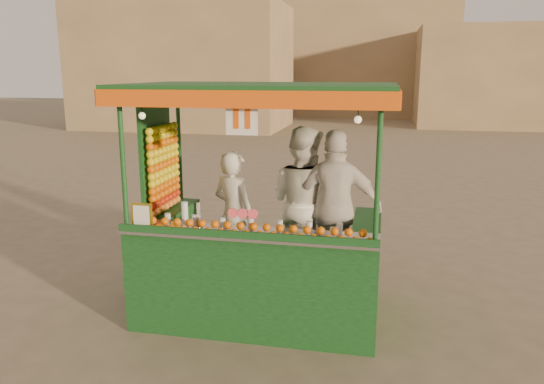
% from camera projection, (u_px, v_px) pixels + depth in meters
% --- Properties ---
extents(ground, '(90.00, 90.00, 0.00)m').
position_uv_depth(ground, '(299.00, 311.00, 6.31)').
color(ground, brown).
rests_on(ground, ground).
extents(building_left, '(10.00, 6.00, 6.00)m').
position_uv_depth(building_left, '(185.00, 67.00, 26.53)').
color(building_left, '#A3835D').
rests_on(building_left, ground).
extents(building_right, '(9.00, 6.00, 5.00)m').
position_uv_depth(building_right, '(507.00, 77.00, 27.24)').
color(building_right, '#A3835D').
rests_on(building_right, ground).
extents(building_center, '(14.00, 7.00, 7.00)m').
position_uv_depth(building_center, '(341.00, 60.00, 34.55)').
color(building_center, '#A3835D').
rests_on(building_center, ground).
extents(juice_cart, '(2.93, 1.90, 2.66)m').
position_uv_depth(juice_cart, '(253.00, 245.00, 6.04)').
color(juice_cart, '#0E3615').
rests_on(juice_cart, ground).
extents(vendor_left, '(0.67, 0.57, 1.56)m').
position_uv_depth(vendor_left, '(234.00, 214.00, 6.44)').
color(vendor_left, silver).
rests_on(vendor_left, ground).
extents(vendor_middle, '(1.13, 1.05, 1.85)m').
position_uv_depth(vendor_middle, '(303.00, 202.00, 6.43)').
color(vendor_middle, white).
rests_on(vendor_middle, ground).
extents(vendor_right, '(1.10, 0.52, 1.84)m').
position_uv_depth(vendor_right, '(336.00, 208.00, 6.18)').
color(vendor_right, silver).
rests_on(vendor_right, ground).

